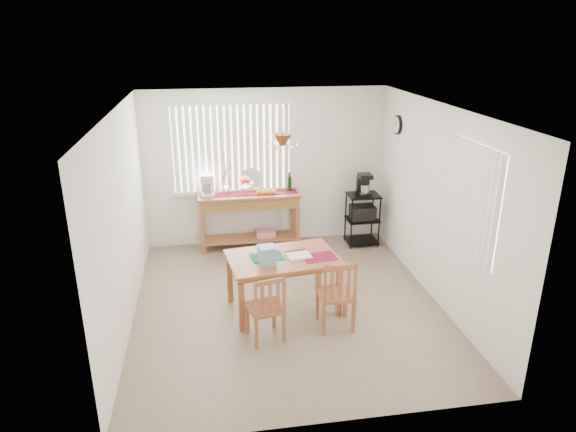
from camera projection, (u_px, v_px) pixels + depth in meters
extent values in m
cube|color=gray|center=(287.00, 304.00, 6.90)|extent=(4.00, 4.50, 0.01)
cube|color=white|center=(265.00, 167.00, 8.58)|extent=(4.00, 0.10, 2.60)
cube|color=white|center=(330.00, 304.00, 4.31)|extent=(4.00, 0.10, 2.60)
cube|color=white|center=(118.00, 222.00, 6.14)|extent=(0.10, 4.50, 2.60)
cube|color=white|center=(441.00, 204.00, 6.75)|extent=(0.10, 4.50, 2.60)
cube|color=white|center=(287.00, 104.00, 5.98)|extent=(4.00, 4.50, 0.10)
cube|color=white|center=(232.00, 148.00, 8.32)|extent=(1.90, 0.01, 1.40)
cube|color=white|center=(175.00, 150.00, 8.18)|extent=(0.07, 0.03, 1.40)
cube|color=white|center=(182.00, 150.00, 8.19)|extent=(0.07, 0.03, 1.40)
cube|color=white|center=(189.00, 150.00, 8.21)|extent=(0.07, 0.03, 1.40)
cube|color=white|center=(196.00, 150.00, 8.23)|extent=(0.07, 0.03, 1.40)
cube|color=white|center=(202.00, 149.00, 8.24)|extent=(0.07, 0.03, 1.40)
cube|color=white|center=(209.00, 149.00, 8.26)|extent=(0.07, 0.03, 1.40)
cube|color=white|center=(215.00, 149.00, 8.27)|extent=(0.07, 0.03, 1.40)
cube|color=white|center=(222.00, 149.00, 8.29)|extent=(0.07, 0.03, 1.40)
cube|color=white|center=(229.00, 148.00, 8.31)|extent=(0.07, 0.03, 1.40)
cube|color=white|center=(235.00, 148.00, 8.32)|extent=(0.07, 0.03, 1.40)
cube|color=white|center=(242.00, 148.00, 8.34)|extent=(0.07, 0.03, 1.40)
cube|color=white|center=(248.00, 148.00, 8.35)|extent=(0.07, 0.03, 1.40)
cube|color=white|center=(255.00, 147.00, 8.37)|extent=(0.07, 0.03, 1.40)
cube|color=white|center=(261.00, 147.00, 8.39)|extent=(0.07, 0.03, 1.40)
cube|color=white|center=(267.00, 147.00, 8.40)|extent=(0.07, 0.03, 1.40)
cube|color=white|center=(274.00, 147.00, 8.42)|extent=(0.07, 0.03, 1.40)
cube|color=white|center=(280.00, 147.00, 8.43)|extent=(0.07, 0.03, 1.40)
cube|color=white|center=(286.00, 146.00, 8.45)|extent=(0.07, 0.03, 1.40)
cube|color=white|center=(234.00, 191.00, 8.55)|extent=(1.98, 0.06, 0.06)
cube|color=white|center=(230.00, 103.00, 8.05)|extent=(1.98, 0.06, 0.06)
cube|color=white|center=(474.00, 201.00, 5.79)|extent=(0.01, 1.10, 1.30)
cube|color=white|center=(497.00, 215.00, 5.33)|extent=(0.03, 0.07, 1.30)
cube|color=white|center=(491.00, 212.00, 5.43)|extent=(0.03, 0.07, 1.30)
cube|color=white|center=(486.00, 209.00, 5.53)|extent=(0.03, 0.07, 1.30)
cube|color=white|center=(481.00, 205.00, 5.64)|extent=(0.03, 0.07, 1.30)
cube|color=white|center=(476.00, 202.00, 5.74)|extent=(0.03, 0.07, 1.30)
cube|color=white|center=(471.00, 199.00, 5.84)|extent=(0.03, 0.07, 1.30)
cube|color=white|center=(466.00, 196.00, 5.94)|extent=(0.03, 0.07, 1.30)
cube|color=white|center=(462.00, 193.00, 6.04)|extent=(0.03, 0.07, 1.30)
cube|color=white|center=(457.00, 191.00, 6.15)|extent=(0.03, 0.07, 1.30)
cube|color=white|center=(453.00, 188.00, 6.25)|extent=(0.03, 0.07, 1.30)
cylinder|color=black|center=(397.00, 125.00, 7.91)|extent=(0.04, 0.30, 0.30)
cylinder|color=white|center=(396.00, 125.00, 7.91)|extent=(0.01, 0.25, 0.25)
cylinder|color=#986129|center=(282.00, 124.00, 5.96)|extent=(0.01, 0.01, 0.34)
cone|color=#986129|center=(282.00, 140.00, 6.02)|extent=(0.24, 0.24, 0.14)
sphere|color=white|center=(296.00, 144.00, 6.07)|extent=(0.05, 0.05, 0.05)
sphere|color=white|center=(287.00, 142.00, 6.18)|extent=(0.05, 0.05, 0.05)
sphere|color=white|center=(274.00, 142.00, 6.16)|extent=(0.05, 0.05, 0.05)
sphere|color=white|center=(269.00, 145.00, 6.02)|extent=(0.05, 0.05, 0.05)
sphere|color=white|center=(277.00, 147.00, 5.90)|extent=(0.05, 0.05, 0.05)
sphere|color=white|center=(291.00, 147.00, 5.92)|extent=(0.05, 0.05, 0.05)
cube|color=#AC623A|center=(249.00, 195.00, 8.38)|extent=(1.66, 0.47, 0.04)
cube|color=olive|center=(249.00, 202.00, 8.42)|extent=(1.60, 0.43, 0.17)
cube|color=#AC623A|center=(203.00, 234.00, 8.29)|extent=(0.06, 0.06, 0.72)
cube|color=#AC623A|center=(298.00, 228.00, 8.52)|extent=(0.06, 0.06, 0.72)
cube|color=#AC623A|center=(203.00, 226.00, 8.62)|extent=(0.06, 0.06, 0.72)
cube|color=#AC623A|center=(294.00, 220.00, 8.86)|extent=(0.06, 0.06, 0.72)
cube|color=#AC623A|center=(250.00, 238.00, 8.64)|extent=(1.54, 0.41, 0.03)
cube|color=red|center=(265.00, 233.00, 8.66)|extent=(0.31, 0.23, 0.10)
cube|color=maroon|center=(249.00, 194.00, 8.37)|extent=(1.58, 0.26, 0.01)
cube|color=white|center=(208.00, 194.00, 8.26)|extent=(0.21, 0.25, 0.05)
cube|color=white|center=(207.00, 185.00, 8.30)|extent=(0.21, 0.08, 0.31)
cube|color=white|center=(207.00, 177.00, 8.14)|extent=(0.21, 0.23, 0.07)
cylinder|color=white|center=(207.00, 189.00, 8.20)|extent=(0.14, 0.14, 0.14)
cylinder|color=white|center=(246.00, 191.00, 8.33)|extent=(0.05, 0.05, 0.10)
cone|color=white|center=(246.00, 186.00, 8.29)|extent=(0.27, 0.27, 0.09)
sphere|color=red|center=(249.00, 180.00, 8.27)|extent=(0.08, 0.08, 0.08)
sphere|color=red|center=(247.00, 179.00, 8.31)|extent=(0.08, 0.08, 0.08)
sphere|color=red|center=(244.00, 180.00, 8.30)|extent=(0.08, 0.08, 0.08)
sphere|color=red|center=(242.00, 180.00, 8.26)|extent=(0.08, 0.08, 0.08)
sphere|color=red|center=(244.00, 181.00, 8.22)|extent=(0.08, 0.08, 0.08)
sphere|color=red|center=(247.00, 181.00, 8.23)|extent=(0.08, 0.08, 0.08)
sphere|color=#F0A50C|center=(258.00, 193.00, 8.30)|extent=(0.08, 0.08, 0.08)
sphere|color=#F0A50C|center=(263.00, 192.00, 8.32)|extent=(0.08, 0.08, 0.08)
sphere|color=#F0A50C|center=(269.00, 192.00, 8.33)|extent=(0.08, 0.08, 0.08)
sphere|color=#F0A50C|center=(274.00, 192.00, 8.34)|extent=(0.08, 0.08, 0.08)
cylinder|color=silver|center=(251.00, 179.00, 8.50)|extent=(0.37, 0.09, 0.37)
cylinder|color=white|center=(226.00, 190.00, 8.34)|extent=(0.08, 0.08, 0.15)
cylinder|color=#4C3823|center=(225.00, 171.00, 8.24)|extent=(0.09, 0.04, 0.46)
cylinder|color=#4C3823|center=(225.00, 170.00, 8.23)|extent=(0.14, 0.06, 0.50)
cylinder|color=#4C3823|center=(226.00, 173.00, 8.25)|extent=(0.18, 0.08, 0.38)
cylinder|color=#4C3823|center=(225.00, 168.00, 8.22)|extent=(0.06, 0.03, 0.57)
cylinder|color=#4C3823|center=(226.00, 174.00, 8.25)|extent=(0.23, 0.10, 0.32)
cylinder|color=black|center=(289.00, 184.00, 8.48)|extent=(0.08, 0.08, 0.24)
cylinder|color=black|center=(289.00, 175.00, 8.43)|extent=(0.03, 0.03, 0.08)
cylinder|color=black|center=(351.00, 224.00, 8.46)|extent=(0.02, 0.02, 0.88)
cylinder|color=black|center=(379.00, 222.00, 8.53)|extent=(0.02, 0.02, 0.88)
cylinder|color=black|center=(345.00, 216.00, 8.80)|extent=(0.02, 0.02, 0.88)
cylinder|color=black|center=(372.00, 215.00, 8.88)|extent=(0.02, 0.02, 0.88)
cube|color=black|center=(363.00, 195.00, 8.52)|extent=(0.52, 0.42, 0.03)
cube|color=black|center=(362.00, 219.00, 8.67)|extent=(0.52, 0.42, 0.03)
cube|color=black|center=(361.00, 240.00, 8.80)|extent=(0.52, 0.42, 0.03)
cube|color=black|center=(363.00, 212.00, 8.62)|extent=(0.40, 0.31, 0.23)
cube|color=black|center=(364.00, 193.00, 8.49)|extent=(0.21, 0.25, 0.05)
cube|color=black|center=(363.00, 184.00, 8.52)|extent=(0.21, 0.08, 0.31)
cube|color=black|center=(365.00, 176.00, 8.38)|extent=(0.21, 0.23, 0.07)
cylinder|color=silver|center=(364.00, 188.00, 8.44)|extent=(0.14, 0.14, 0.14)
cube|color=#AC623A|center=(283.00, 258.00, 6.55)|extent=(1.48, 1.06, 0.04)
cube|color=olive|center=(283.00, 262.00, 6.56)|extent=(1.37, 0.95, 0.06)
cube|color=#AC623A|center=(242.00, 308.00, 6.17)|extent=(0.08, 0.08, 0.64)
cube|color=#AC623A|center=(339.00, 293.00, 6.51)|extent=(0.08, 0.08, 0.64)
cube|color=#AC623A|center=(230.00, 279.00, 6.86)|extent=(0.08, 0.08, 0.64)
cube|color=#AC623A|center=(318.00, 267.00, 7.20)|extent=(0.08, 0.08, 0.64)
cube|color=#147354|center=(267.00, 257.00, 6.53)|extent=(0.45, 0.35, 0.01)
cube|color=maroon|center=(319.00, 257.00, 6.53)|extent=(0.45, 0.35, 0.01)
cube|color=white|center=(299.00, 256.00, 6.55)|extent=(0.32, 0.27, 0.02)
cube|color=black|center=(296.00, 251.00, 6.66)|extent=(0.30, 0.07, 0.03)
cube|color=#7D9AB5|center=(267.00, 255.00, 6.30)|extent=(0.22, 0.22, 0.24)
cube|color=#AC623A|center=(265.00, 308.00, 6.00)|extent=(0.47, 0.47, 0.04)
cube|color=#AC623A|center=(274.00, 314.00, 6.28)|extent=(0.04, 0.04, 0.39)
cube|color=#AC623A|center=(247.00, 319.00, 6.16)|extent=(0.04, 0.04, 0.39)
cube|color=#AC623A|center=(284.00, 328.00, 5.98)|extent=(0.04, 0.04, 0.39)
cube|color=#AC623A|center=(256.00, 334.00, 5.86)|extent=(0.04, 0.04, 0.39)
cube|color=#AC623A|center=(284.00, 294.00, 5.82)|extent=(0.04, 0.04, 0.43)
cube|color=#AC623A|center=(256.00, 300.00, 5.70)|extent=(0.04, 0.04, 0.43)
cube|color=#AC623A|center=(270.00, 282.00, 5.70)|extent=(0.36, 0.11, 0.06)
cube|color=#AC623A|center=(278.00, 297.00, 5.80)|extent=(0.04, 0.03, 0.35)
cube|color=#AC623A|center=(270.00, 299.00, 5.77)|extent=(0.04, 0.03, 0.35)
cube|color=#AC623A|center=(262.00, 300.00, 5.74)|extent=(0.04, 0.03, 0.35)
cube|color=#AC623A|center=(335.00, 294.00, 6.24)|extent=(0.43, 0.43, 0.04)
cube|color=#AC623A|center=(345.00, 302.00, 6.51)|extent=(0.04, 0.04, 0.42)
cube|color=#AC623A|center=(317.00, 304.00, 6.46)|extent=(0.04, 0.04, 0.42)
cube|color=#AC623A|center=(353.00, 317.00, 6.18)|extent=(0.04, 0.04, 0.42)
cube|color=#AC623A|center=(324.00, 320.00, 6.12)|extent=(0.04, 0.04, 0.42)
cube|color=#AC623A|center=(355.00, 282.00, 6.00)|extent=(0.04, 0.04, 0.47)
cube|color=#AC623A|center=(325.00, 284.00, 5.95)|extent=(0.04, 0.04, 0.47)
cube|color=#AC623A|center=(341.00, 267.00, 5.90)|extent=(0.38, 0.03, 0.06)
cube|color=#AC623A|center=(349.00, 284.00, 6.00)|extent=(0.04, 0.02, 0.37)
cube|color=#AC623A|center=(340.00, 285.00, 5.98)|extent=(0.04, 0.02, 0.37)
cube|color=#AC623A|center=(332.00, 285.00, 5.97)|extent=(0.04, 0.02, 0.37)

